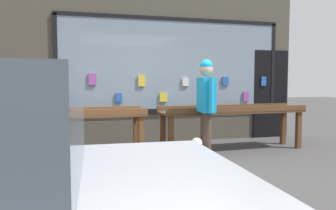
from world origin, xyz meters
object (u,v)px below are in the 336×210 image
(display_table_right, at_px, (233,114))
(display_table_left, at_px, (60,119))
(small_dog, at_px, (193,147))
(person_browsing, at_px, (206,101))

(display_table_right, bearing_deg, display_table_left, -179.97)
(display_table_right, distance_m, small_dog, 1.48)
(display_table_left, relative_size, small_dog, 6.55)
(display_table_left, bearing_deg, person_browsing, -14.47)
(display_table_left, xyz_separation_m, small_dog, (2.10, -0.85, -0.44))
(small_dog, bearing_deg, display_table_left, 107.38)
(display_table_left, relative_size, person_browsing, 1.71)
(display_table_left, xyz_separation_m, person_browsing, (2.41, -0.62, 0.30))
(small_dog, bearing_deg, display_table_right, -13.05)
(small_dog, bearing_deg, person_browsing, -13.49)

